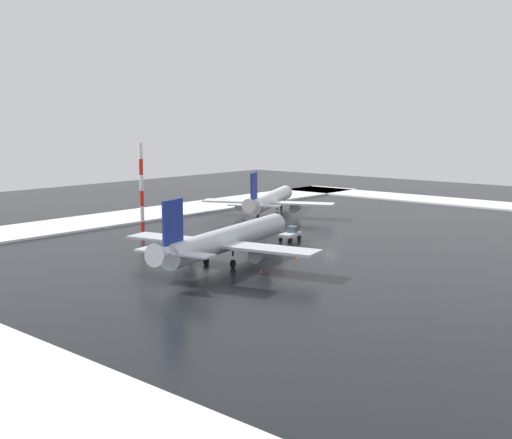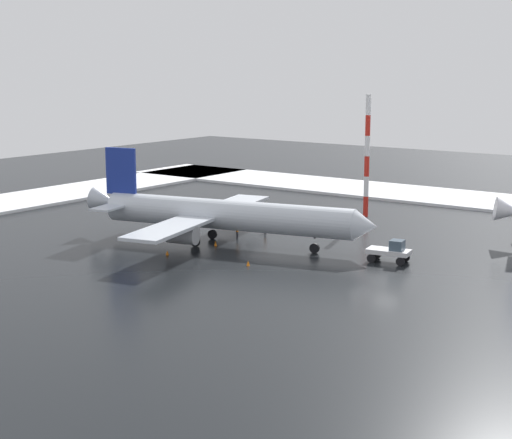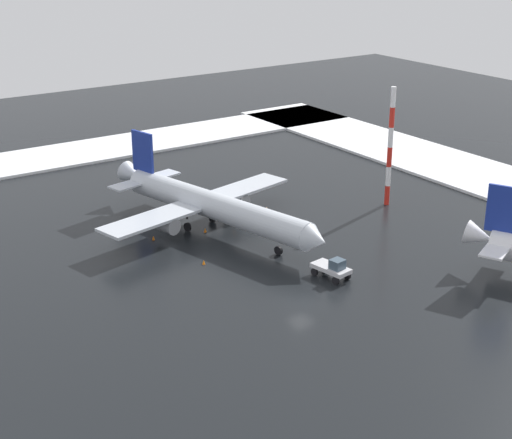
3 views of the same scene
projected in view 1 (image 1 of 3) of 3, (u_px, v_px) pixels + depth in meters
ground_plane at (330, 243)px, 110.53m from camera, size 240.00×240.00×0.00m
snow_bank_far at (144, 215)px, 142.78m from camera, size 152.00×16.00×0.45m
snow_bank_left at (481, 204)px, 160.63m from camera, size 14.00×116.00×0.45m
airplane_distant_tail at (227, 239)px, 94.52m from camera, size 36.57×30.64×10.96m
airplane_parked_starboard at (270, 200)px, 142.67m from camera, size 33.30×28.31×10.55m
pushback_tug at (291, 234)px, 112.55m from camera, size 4.88×2.90×2.50m
ground_crew_mid_apron at (190, 249)px, 100.77m from camera, size 0.36×0.36×1.71m
ground_crew_by_nose_gear at (208, 254)px, 97.07m from camera, size 0.36×0.36×1.71m
antenna_mast at (142, 191)px, 114.71m from camera, size 0.70×0.70×17.06m
traffic_cone_near_nose at (232, 262)px, 94.40m from camera, size 0.36×0.36×0.55m
traffic_cone_mid_line at (261, 271)px, 88.90m from camera, size 0.36×0.36×0.55m
traffic_cone_wingtip_side at (297, 258)px, 97.46m from camera, size 0.36×0.36×0.55m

